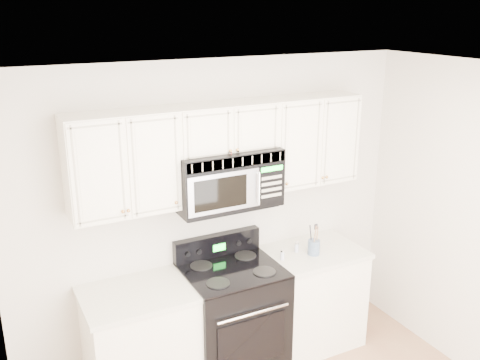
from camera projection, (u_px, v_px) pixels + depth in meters
room at (343, 314)px, 3.06m from camera, size 3.51×3.51×2.61m
base_cabinet_left at (142, 347)px, 4.20m from camera, size 0.86×0.65×0.92m
base_cabinet_right at (311, 299)px, 4.90m from camera, size 0.86×0.65×0.92m
range at (232, 317)px, 4.51m from camera, size 0.78×0.71×1.13m
upper_cabinets at (223, 146)px, 4.21m from camera, size 2.44×0.37×0.75m
microwave at (226, 178)px, 4.24m from camera, size 0.84×0.47×0.47m
utensil_crock at (314, 247)px, 4.64m from camera, size 0.11×0.11×0.28m
shaker_salt at (282, 255)px, 4.55m from camera, size 0.04×0.04×0.09m
shaker_pepper at (297, 247)px, 4.69m from camera, size 0.04×0.04×0.09m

